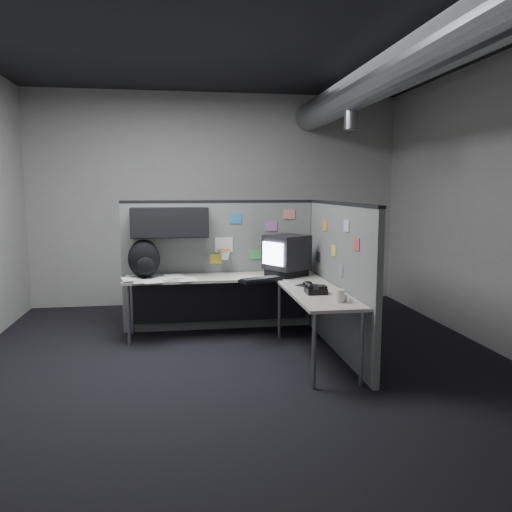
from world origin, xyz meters
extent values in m
cube|color=black|center=(0.00, 0.00, -0.01)|extent=(5.60, 5.60, 0.01)
cube|color=black|center=(0.00, 0.00, 3.21)|extent=(5.60, 5.60, 0.01)
cube|color=#9E9E99|center=(0.00, 2.80, 1.60)|extent=(5.60, 0.01, 3.20)
cube|color=#9E9E99|center=(0.00, -2.80, 1.60)|extent=(5.60, 0.01, 3.20)
cube|color=#9E9E99|center=(2.80, 0.00, 1.60)|extent=(0.01, 5.60, 3.20)
cylinder|color=slate|center=(1.40, 0.00, 2.85)|extent=(0.40, 5.49, 0.40)
cylinder|color=slate|center=(1.40, 0.80, 2.60)|extent=(0.16, 0.16, 0.30)
cube|color=slate|center=(-0.08, 1.30, 0.80)|extent=(2.43, 0.06, 1.60)
cube|color=black|center=(-0.08, 1.30, 1.61)|extent=(2.43, 0.07, 0.03)
cube|color=black|center=(1.10, 1.30, 0.80)|extent=(0.07, 0.07, 1.60)
cube|color=black|center=(-0.70, 1.10, 1.38)|extent=(0.90, 0.35, 0.35)
cube|color=black|center=(-0.70, 0.93, 1.38)|extent=(0.90, 0.02, 0.33)
cube|color=silver|center=(-0.05, 1.26, 1.08)|extent=(0.22, 0.02, 0.18)
torus|color=#D85914|center=(-0.05, 1.17, 1.02)|extent=(0.16, 0.16, 0.01)
cone|color=white|center=(-0.05, 1.17, 0.96)|extent=(0.14, 0.14, 0.11)
cube|color=silver|center=(-0.95, 1.26, 1.02)|extent=(0.15, 0.01, 0.12)
cube|color=#337FCC|center=(0.10, 1.26, 1.40)|extent=(0.15, 0.01, 0.12)
cube|color=#4CB266|center=(0.35, 1.26, 0.95)|extent=(0.15, 0.01, 0.12)
cube|color=#B266B2|center=(0.55, 1.26, 1.30)|extent=(0.15, 0.01, 0.12)
cube|color=#D87F7F|center=(0.78, 1.26, 1.45)|extent=(0.15, 0.01, 0.12)
cube|color=gold|center=(-0.15, 1.26, 0.90)|extent=(0.15, 0.01, 0.12)
cube|color=slate|center=(1.10, 0.22, 0.80)|extent=(0.06, 2.23, 1.60)
cube|color=black|center=(1.10, 0.22, 1.61)|extent=(0.07, 2.23, 0.03)
cube|color=orange|center=(1.06, 0.65, 1.35)|extent=(0.01, 0.15, 0.12)
cube|color=#E5D84C|center=(1.06, 0.30, 1.10)|extent=(0.01, 0.15, 0.12)
cube|color=silver|center=(1.06, -0.10, 1.40)|extent=(0.01, 0.15, 0.12)
cube|color=#26262D|center=(1.06, 0.90, 0.95)|extent=(0.01, 0.15, 0.12)
cube|color=#CC4C4C|center=(1.06, -0.40, 1.25)|extent=(0.01, 0.15, 0.12)
cube|color=gray|center=(1.06, 0.05, 0.92)|extent=(0.01, 0.15, 0.12)
cube|color=#B9B2A7|center=(-0.10, 0.98, 0.71)|extent=(2.30, 0.56, 0.03)
cube|color=#B9B2A7|center=(0.78, -0.07, 0.71)|extent=(0.56, 1.55, 0.03)
cube|color=black|center=(-0.10, 1.20, 0.40)|extent=(2.18, 0.02, 0.55)
cylinder|color=gray|center=(-1.18, 0.76, 0.35)|extent=(0.04, 0.04, 0.70)
cylinder|color=gray|center=(-1.18, 1.20, 0.35)|extent=(0.04, 0.04, 0.70)
cylinder|color=gray|center=(0.56, 0.76, 0.35)|extent=(0.04, 0.04, 0.70)
cylinder|color=gray|center=(0.56, -0.78, 0.35)|extent=(0.04, 0.04, 0.70)
cylinder|color=gray|center=(1.00, -0.78, 0.35)|extent=(0.04, 0.04, 0.70)
cube|color=black|center=(0.68, 0.91, 0.77)|extent=(0.54, 0.52, 0.08)
cube|color=black|center=(0.68, 0.91, 1.02)|extent=(0.59, 0.59, 0.41)
cube|color=#D1E3F9|center=(0.48, 0.79, 1.02)|extent=(0.19, 0.29, 0.27)
cube|color=black|center=(0.31, 0.58, 0.75)|extent=(0.52, 0.36, 0.03)
cube|color=black|center=(0.31, 0.58, 0.77)|extent=(0.48, 0.32, 0.01)
cube|color=black|center=(0.77, 0.27, 0.73)|extent=(0.28, 0.28, 0.01)
ellipsoid|color=black|center=(0.77, 0.27, 0.76)|extent=(0.11, 0.08, 0.04)
cube|color=black|center=(0.75, -0.14, 0.76)|extent=(0.20, 0.22, 0.06)
cylinder|color=black|center=(0.68, -0.12, 0.81)|extent=(0.05, 0.20, 0.04)
cube|color=black|center=(0.81, -0.15, 0.80)|extent=(0.09, 0.12, 0.02)
cylinder|color=silver|center=(0.92, -0.53, 0.76)|extent=(0.04, 0.04, 0.07)
cylinder|color=silver|center=(0.87, -0.58, 0.76)|extent=(0.04, 0.04, 0.06)
cylinder|color=silver|center=(0.95, -0.60, 0.75)|extent=(0.03, 0.03, 0.05)
cylinder|color=#D85914|center=(0.89, -0.49, 0.77)|extent=(0.04, 0.04, 0.08)
cylinder|color=white|center=(0.86, -0.56, 0.79)|extent=(0.10, 0.10, 0.12)
cube|color=white|center=(-0.52, 0.84, 0.73)|extent=(0.27, 0.34, 0.00)
cube|color=white|center=(-0.80, 0.93, 0.73)|extent=(0.27, 0.34, 0.00)
cube|color=white|center=(-1.02, 0.78, 0.74)|extent=(0.27, 0.34, 0.00)
cube|color=white|center=(-0.66, 1.01, 0.74)|extent=(0.27, 0.34, 0.00)
cube|color=white|center=(-0.90, 0.72, 0.74)|extent=(0.27, 0.34, 0.00)
cube|color=white|center=(-1.15, 0.87, 0.75)|extent=(0.27, 0.34, 0.00)
ellipsoid|color=black|center=(-1.01, 1.00, 0.96)|extent=(0.41, 0.33, 0.45)
ellipsoid|color=black|center=(-0.98, 0.85, 0.90)|extent=(0.22, 0.15, 0.20)
camera|label=1|loc=(-0.59, -4.89, 1.77)|focal=35.00mm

